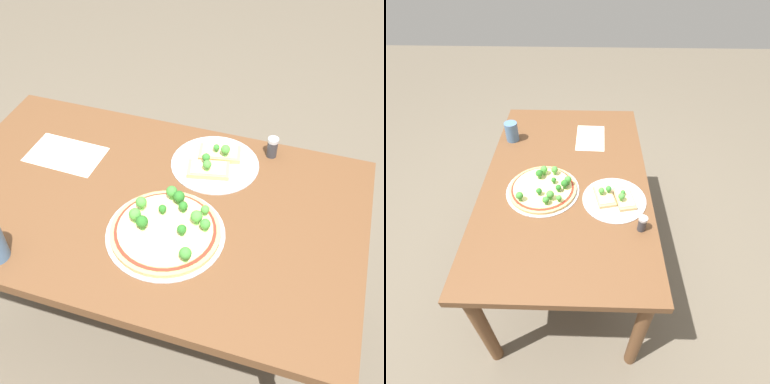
# 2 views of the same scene
# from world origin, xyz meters

# --- Properties ---
(ground_plane) EXTENTS (8.00, 8.00, 0.00)m
(ground_plane) POSITION_xyz_m (0.00, 0.00, 0.00)
(ground_plane) COLOR brown
(dining_table) EXTENTS (1.33, 0.81, 0.71)m
(dining_table) POSITION_xyz_m (0.00, 0.00, 0.63)
(dining_table) COLOR brown
(dining_table) RESTS_ON ground_plane
(pizza_tray_whole) EXTENTS (0.35, 0.35, 0.07)m
(pizza_tray_whole) POSITION_xyz_m (-0.10, 0.10, 0.73)
(pizza_tray_whole) COLOR #B7B7BC
(pizza_tray_whole) RESTS_ON dining_table
(pizza_tray_slice) EXTENTS (0.29, 0.29, 0.07)m
(pizza_tray_slice) POSITION_xyz_m (-0.15, -0.23, 0.73)
(pizza_tray_slice) COLOR #B7B7BC
(pizza_tray_slice) RESTS_ON dining_table
(drinking_cup) EXTENTS (0.07, 0.07, 0.11)m
(drinking_cup) POSITION_xyz_m (0.32, 0.33, 0.77)
(drinking_cup) COLOR #4C7099
(drinking_cup) RESTS_ON dining_table
(condiment_shaker) EXTENTS (0.04, 0.04, 0.07)m
(condiment_shaker) POSITION_xyz_m (-0.32, -0.33, 0.75)
(condiment_shaker) COLOR #333338
(condiment_shaker) RESTS_ON dining_table
(paper_menu) EXTENTS (0.26, 0.17, 0.00)m
(paper_menu) POSITION_xyz_m (0.35, -0.12, 0.72)
(paper_menu) COLOR silver
(paper_menu) RESTS_ON dining_table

